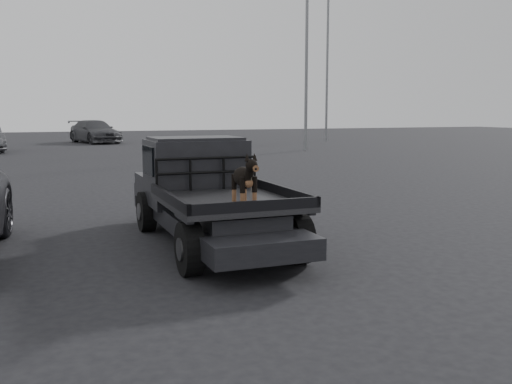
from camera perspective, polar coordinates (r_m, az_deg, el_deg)
name	(u,v)px	position (r m, az deg, el deg)	size (l,w,h in m)	color
ground	(199,272)	(8.22, -5.73, -7.99)	(120.00, 120.00, 0.00)	black
flatbed_ute	(211,218)	(9.80, -4.52, -2.58)	(2.00, 5.40, 0.92)	black
ute_cab	(195,161)	(10.58, -6.07, 3.11)	(1.72, 1.30, 0.88)	black
headache_rack	(207,174)	(9.88, -4.90, 1.81)	(1.80, 0.08, 0.55)	black
dog	(244,181)	(8.06, -1.20, 1.10)	(0.32, 0.60, 0.74)	black
distant_car_b	(95,132)	(42.99, -15.81, 5.84)	(2.28, 5.61, 1.63)	#404145
floodlight_mid	(307,29)	(33.70, 5.11, 15.88)	(1.08, 0.28, 12.54)	slate
floodlight_far	(328,41)	(44.82, 7.18, 14.72)	(1.08, 0.28, 13.80)	slate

